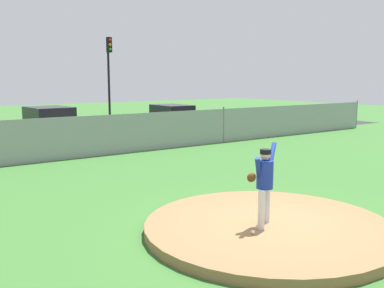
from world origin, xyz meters
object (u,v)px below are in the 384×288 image
baseball (253,232)px  parked_car_burgundy (172,120)px  parked_car_champagne (50,127)px  traffic_light_far (109,67)px  pitcher_youth (264,179)px

baseball → parked_car_burgundy: (7.52, 14.40, 0.54)m
baseball → parked_car_champagne: parked_car_champagne is taller
parked_car_champagne → traffic_light_far: (5.14, 4.47, 2.90)m
traffic_light_far → pitcher_youth: bearing=-106.3°
parked_car_champagne → parked_car_burgundy: size_ratio=1.00×
baseball → parked_car_champagne: 14.69m
pitcher_youth → parked_car_burgundy: 15.82m
parked_car_burgundy → traffic_light_far: 5.76m
baseball → pitcher_youth: bearing=25.3°
pitcher_youth → baseball: pitcher_youth is taller
pitcher_youth → parked_car_champagne: bearing=88.4°
parked_car_champagne → parked_car_burgundy: 6.64m
pitcher_youth → baseball: bearing=-154.7°
parked_car_champagne → parked_car_burgundy: bearing=-2.1°
baseball → parked_car_burgundy: 16.26m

